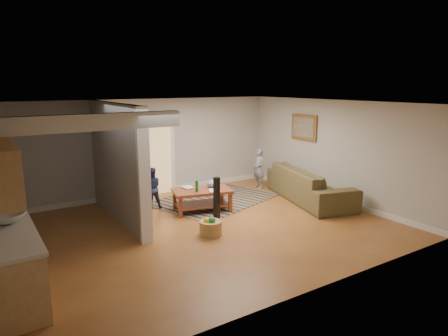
{
  "coord_description": "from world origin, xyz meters",
  "views": [
    {
      "loc": [
        -3.74,
        -6.67,
        2.87
      ],
      "look_at": [
        0.8,
        0.37,
        1.1
      ],
      "focal_mm": 32.0,
      "sensor_mm": 36.0,
      "label": 1
    }
  ],
  "objects_px": {
    "speaker_right": "(123,195)",
    "toy_basket": "(211,227)",
    "toddler": "(152,209)",
    "speaker_left": "(217,201)",
    "sofa": "(309,200)",
    "tv_console": "(127,182)",
    "coffee_table": "(203,194)",
    "child": "(258,188)"
  },
  "relations": [
    {
      "from": "speaker_right",
      "to": "toy_basket",
      "type": "xyz_separation_m",
      "value": [
        0.99,
        -2.13,
        -0.28
      ]
    },
    {
      "from": "toddler",
      "to": "speaker_left",
      "type": "bearing_deg",
      "value": 123.6
    },
    {
      "from": "sofa",
      "to": "tv_console",
      "type": "distance_m",
      "value": 4.51
    },
    {
      "from": "tv_console",
      "to": "speaker_right",
      "type": "xyz_separation_m",
      "value": [
        -0.26,
        -0.47,
        -0.18
      ]
    },
    {
      "from": "sofa",
      "to": "toddler",
      "type": "relative_size",
      "value": 2.84
    },
    {
      "from": "coffee_table",
      "to": "toy_basket",
      "type": "xyz_separation_m",
      "value": [
        -0.63,
        -1.4,
        -0.24
      ]
    },
    {
      "from": "speaker_left",
      "to": "child",
      "type": "bearing_deg",
      "value": 21.43
    },
    {
      "from": "sofa",
      "to": "tv_console",
      "type": "xyz_separation_m",
      "value": [
        -4.04,
        1.9,
        0.63
      ]
    },
    {
      "from": "sofa",
      "to": "toddler",
      "type": "distance_m",
      "value": 3.9
    },
    {
      "from": "child",
      "to": "toddler",
      "type": "distance_m",
      "value": 3.26
    },
    {
      "from": "coffee_table",
      "to": "toy_basket",
      "type": "relative_size",
      "value": 3.34
    },
    {
      "from": "speaker_right",
      "to": "toddler",
      "type": "distance_m",
      "value": 0.82
    },
    {
      "from": "sofa",
      "to": "toddler",
      "type": "bearing_deg",
      "value": 83.49
    },
    {
      "from": "toy_basket",
      "to": "child",
      "type": "relative_size",
      "value": 0.39
    },
    {
      "from": "coffee_table",
      "to": "speaker_right",
      "type": "height_order",
      "value": "speaker_right"
    },
    {
      "from": "toddler",
      "to": "toy_basket",
      "type": "bearing_deg",
      "value": 109.25
    },
    {
      "from": "speaker_right",
      "to": "toy_basket",
      "type": "bearing_deg",
      "value": -43.01
    },
    {
      "from": "sofa",
      "to": "toy_basket",
      "type": "xyz_separation_m",
      "value": [
        -3.31,
        -0.7,
        0.16
      ]
    },
    {
      "from": "coffee_table",
      "to": "tv_console",
      "type": "bearing_deg",
      "value": 138.64
    },
    {
      "from": "speaker_right",
      "to": "speaker_left",
      "type": "bearing_deg",
      "value": -28.35
    },
    {
      "from": "child",
      "to": "speaker_left",
      "type": "bearing_deg",
      "value": -57.42
    },
    {
      "from": "toddler",
      "to": "child",
      "type": "bearing_deg",
      "value": -165.75
    },
    {
      "from": "sofa",
      "to": "toy_basket",
      "type": "height_order",
      "value": "sofa"
    },
    {
      "from": "tv_console",
      "to": "child",
      "type": "distance_m",
      "value": 3.75
    },
    {
      "from": "coffee_table",
      "to": "tv_console",
      "type": "distance_m",
      "value": 1.82
    },
    {
      "from": "speaker_right",
      "to": "child",
      "type": "height_order",
      "value": "speaker_right"
    },
    {
      "from": "tv_console",
      "to": "sofa",
      "type": "bearing_deg",
      "value": -16.81
    },
    {
      "from": "speaker_left",
      "to": "toy_basket",
      "type": "xyz_separation_m",
      "value": [
        -0.41,
        -0.43,
        -0.35
      ]
    },
    {
      "from": "tv_console",
      "to": "speaker_right",
      "type": "bearing_deg",
      "value": -110.68
    },
    {
      "from": "child",
      "to": "sofa",
      "type": "bearing_deg",
      "value": 7.95
    },
    {
      "from": "coffee_table",
      "to": "speaker_left",
      "type": "distance_m",
      "value": 1.0
    },
    {
      "from": "speaker_left",
      "to": "speaker_right",
      "type": "height_order",
      "value": "speaker_left"
    },
    {
      "from": "speaker_right",
      "to": "sofa",
      "type": "bearing_deg",
      "value": 3.68
    },
    {
      "from": "tv_console",
      "to": "speaker_right",
      "type": "height_order",
      "value": "tv_console"
    },
    {
      "from": "sofa",
      "to": "speaker_left",
      "type": "distance_m",
      "value": 2.96
    },
    {
      "from": "toddler",
      "to": "tv_console",
      "type": "bearing_deg",
      "value": -32.83
    },
    {
      "from": "speaker_left",
      "to": "child",
      "type": "xyz_separation_m",
      "value": [
        2.55,
        1.9,
        -0.51
      ]
    },
    {
      "from": "child",
      "to": "tv_console",
      "type": "bearing_deg",
      "value": -98.13
    },
    {
      "from": "toy_basket",
      "to": "child",
      "type": "height_order",
      "value": "child"
    },
    {
      "from": "speaker_right",
      "to": "toy_basket",
      "type": "distance_m",
      "value": 2.36
    },
    {
      "from": "coffee_table",
      "to": "child",
      "type": "relative_size",
      "value": 1.29
    },
    {
      "from": "sofa",
      "to": "toy_basket",
      "type": "bearing_deg",
      "value": 117.66
    }
  ]
}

